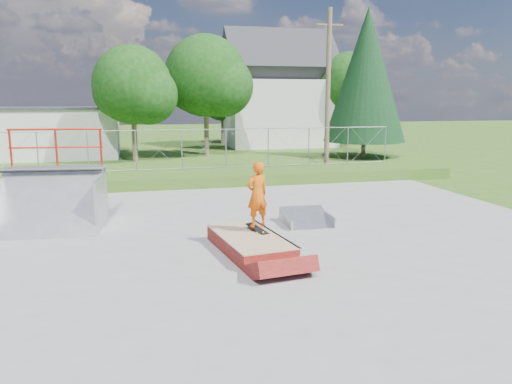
{
  "coord_description": "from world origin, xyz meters",
  "views": [
    {
      "loc": [
        -2.11,
        -11.86,
        3.66
      ],
      "look_at": [
        1.15,
        1.32,
        1.1
      ],
      "focal_mm": 35.0,
      "sensor_mm": 36.0,
      "label": 1
    }
  ],
  "objects_px": {
    "quarter_pipe": "(49,181)",
    "flat_bank_ramp": "(307,218)",
    "grind_box": "(250,244)",
    "skater": "(257,197)"
  },
  "relations": [
    {
      "from": "quarter_pipe",
      "to": "flat_bank_ramp",
      "type": "bearing_deg",
      "value": -4.11
    },
    {
      "from": "quarter_pipe",
      "to": "skater",
      "type": "bearing_deg",
      "value": -24.24
    },
    {
      "from": "grind_box",
      "to": "flat_bank_ramp",
      "type": "distance_m",
      "value": 3.1
    },
    {
      "from": "quarter_pipe",
      "to": "flat_bank_ramp",
      "type": "relative_size",
      "value": 1.97
    },
    {
      "from": "quarter_pipe",
      "to": "skater",
      "type": "xyz_separation_m",
      "value": [
        5.23,
        -3.0,
        -0.12
      ]
    },
    {
      "from": "grind_box",
      "to": "quarter_pipe",
      "type": "relative_size",
      "value": 1.06
    },
    {
      "from": "quarter_pipe",
      "to": "skater",
      "type": "distance_m",
      "value": 6.03
    },
    {
      "from": "grind_box",
      "to": "quarter_pipe",
      "type": "distance_m",
      "value": 6.11
    },
    {
      "from": "quarter_pipe",
      "to": "flat_bank_ramp",
      "type": "xyz_separation_m",
      "value": [
        7.17,
        -1.22,
        -1.19
      ]
    },
    {
      "from": "grind_box",
      "to": "skater",
      "type": "bearing_deg",
      "value": 46.17
    }
  ]
}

